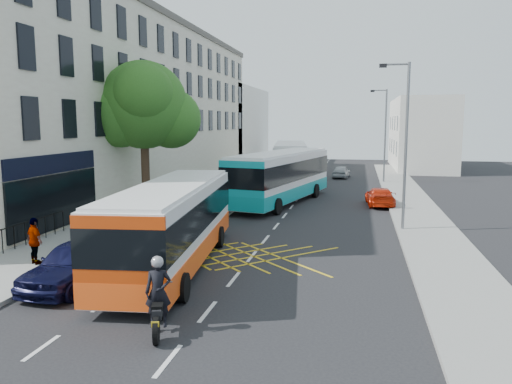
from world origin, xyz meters
The scene contains 20 objects.
ground centered at (0.00, 0.00, 0.00)m, with size 120.00×120.00×0.00m, color black.
pavement_left centered at (-8.50, 15.00, 0.07)m, with size 5.00×70.00×0.15m, color gray.
pavement_right centered at (7.50, 15.00, 0.07)m, with size 3.00×70.00×0.15m, color gray.
terrace_main centered at (-14.00, 24.49, 6.76)m, with size 8.30×45.00×13.50m.
terrace_far centered at (-14.00, 55.00, 5.00)m, with size 8.00×20.00×10.00m, color silver.
building_right centered at (11.00, 48.00, 4.00)m, with size 6.00×18.00×8.00m, color silver.
street_tree centered at (-8.51, 14.97, 6.29)m, with size 6.30×5.70×8.80m.
lamp_near centered at (6.20, 12.00, 4.62)m, with size 1.45×0.15×8.00m.
lamp_far centered at (6.20, 32.00, 4.62)m, with size 1.45×0.15×8.00m.
railings centered at (-9.70, 5.30, 0.72)m, with size 0.08×5.60×1.14m, color black, non-canonical shape.
bus_near centered at (-2.59, 4.10, 1.63)m, with size 3.75×11.24×3.10m.
bus_mid centered at (-0.92, 19.39, 1.79)m, with size 5.36×12.40×3.40m.
bus_far centered at (-2.00, 32.02, 1.82)m, with size 4.48×12.58×3.46m.
motorbike centered at (-0.82, -1.53, 0.94)m, with size 0.88×2.20×2.01m.
parked_car_blue centered at (-4.90, 1.35, 0.76)m, with size 1.80×4.48×1.53m, color black.
parked_car_silver centered at (-4.90, 7.58, 0.68)m, with size 1.45×4.16×1.37m, color #929699.
red_hatchback centered at (5.50, 19.66, 0.59)m, with size 1.64×4.04×1.17m, color red.
distant_car_grey centered at (-1.33, 41.12, 0.62)m, with size 2.06×4.47×1.24m, color #393B40.
distant_car_silver centered at (2.50, 35.53, 0.60)m, with size 1.43×3.55×1.21m, color #A3A6AB.
pedestrian_far centered at (-7.47, 2.84, 1.02)m, with size 1.02×0.42×1.73m, color gray.
Camera 1 is at (4.09, -13.00, 5.35)m, focal length 35.00 mm.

